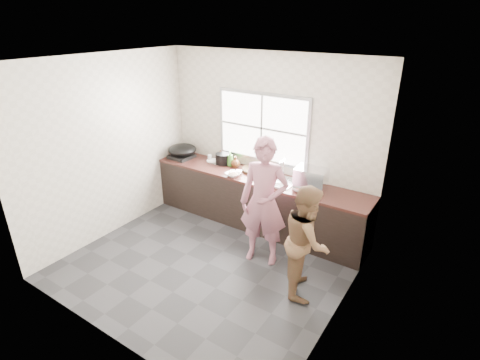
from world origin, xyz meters
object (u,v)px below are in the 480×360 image
Objects in this scene: bottle_brown_short at (235,162)px; pot_lid_left at (185,157)px; bowl_crabs at (299,189)px; wok at (182,150)px; bottle_green at (230,158)px; glass_jar at (210,158)px; black_pot at (223,159)px; burner at (182,156)px; bottle_brown_tall at (221,156)px; woman at (264,206)px; dish_rack at (311,179)px; bowl_mince at (233,174)px; bowl_held at (278,186)px; person_side at (307,240)px; pot_lid_right at (220,163)px; plate_food at (213,161)px; cutting_board at (255,170)px.

bottle_brown_short is 1.00m from pot_lid_left.
bowl_crabs is 2.30m from wok.
bottle_green reaches higher than glass_jar.
black_pot is 0.78m from wok.
black_pot is 0.80m from burner.
bottle_green is 1.54× the size of bottle_brown_tall.
woman is 0.84m from dish_rack.
glass_jar is 0.34× the size of pot_lid_left.
burner is (-1.21, 0.17, -0.00)m from bowl_mince.
glass_jar is at bearing 166.84° from bowl_held.
person_side is (0.74, -0.26, -0.13)m from woman.
dish_rack reaches higher than bowl_held.
wok reaches higher than pot_lid_right.
plate_food is at bearing 17.86° from burner.
dish_rack is (1.65, -0.15, 0.07)m from black_pot.
cutting_board is 0.37m from bottle_brown_short.
woman is 17.06× the size of glass_jar.
glass_jar reaches higher than pot_lid_left.
bowl_held is at bearing -18.03° from bottle_brown_tall.
person_side is 2.26m from bottle_green.
wok is (-1.02, -0.14, 0.06)m from bottle_brown_short.
wok is (0.01, 0.02, 0.12)m from burner.
bottle_brown_tall is (-1.35, 0.44, 0.05)m from bowl_held.
bowl_held is 2.02m from burner.
person_side is at bearing -19.76° from wok.
bottle_brown_tall is 0.69m from wok.
person_side is 6.34× the size of plate_food.
person_side reaches higher than wok.
cutting_board is at bearing 26.18° from person_side.
person_side is 2.99m from pot_lid_left.
woman reaches higher than pot_lid_right.
black_pot is at bearing -2.72° from glass_jar.
bottle_brown_tall reaches higher than plate_food.
cutting_board is at bearing 7.71° from wok.
black_pot is 0.90× the size of pot_lid_left.
bowl_mince is 0.60m from pot_lid_right.
bottle_green is at bearing 162.66° from bowl_held.
bowl_crabs is at bearing -141.41° from dish_rack.
bottle_brown_short reaches higher than plate_food.
bowl_held is at bearing -13.72° from plate_food.
glass_jar is (-1.62, 0.92, 0.08)m from woman.
bowl_held is 0.80× the size of black_pot.
bowl_held is (0.61, -0.38, 0.01)m from cutting_board.
bowl_crabs reaches higher than cutting_board.
cutting_board reaches higher than plate_food.
bowl_held is 0.92× the size of plate_food.
bottle_green is 0.93× the size of pot_lid_left.
plate_food is (-0.66, 0.35, -0.02)m from bowl_mince.
glass_jar is (-2.36, 1.18, 0.20)m from person_side.
person_side is 8.07× the size of bowl_crabs.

